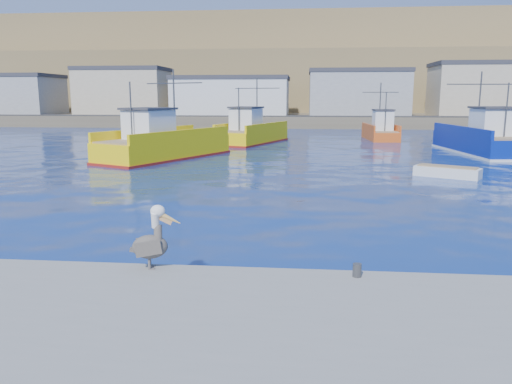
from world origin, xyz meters
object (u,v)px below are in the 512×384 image
trawler_yellow_b (251,133)px  boat_orange (381,130)px  trawler_blue (484,140)px  skiff_mid (447,173)px  trawler_yellow_a (163,144)px  pelican (152,241)px

trawler_yellow_b → boat_orange: 14.16m
trawler_blue → skiff_mid: 14.08m
trawler_yellow_a → skiff_mid: trawler_yellow_a is taller
trawler_blue → skiff_mid: bearing=-116.2°
boat_orange → skiff_mid: 25.01m
skiff_mid → pelican: bearing=-122.9°
trawler_blue → trawler_yellow_b: bearing=160.0°
trawler_yellow_b → pelican: trawler_yellow_b is taller
trawler_yellow_b → trawler_blue: bearing=-20.0°
trawler_yellow_b → skiff_mid: bearing=-56.2°
skiff_mid → pelican: 21.28m
trawler_yellow_a → skiff_mid: size_ratio=3.26×
trawler_yellow_a → skiff_mid: bearing=-20.3°
trawler_yellow_a → trawler_blue: (24.55, 5.82, 0.01)m
trawler_yellow_b → pelican: bearing=-87.5°
trawler_yellow_a → pelican: size_ratio=7.87×
trawler_yellow_a → skiff_mid: 19.56m
trawler_yellow_b → pelican: size_ratio=7.06×
trawler_blue → boat_orange: bearing=116.9°
trawler_yellow_a → skiff_mid: (18.33, -6.79, -0.80)m
trawler_yellow_a → trawler_yellow_b: size_ratio=1.11×
trawler_yellow_b → boat_orange: bearing=22.0°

